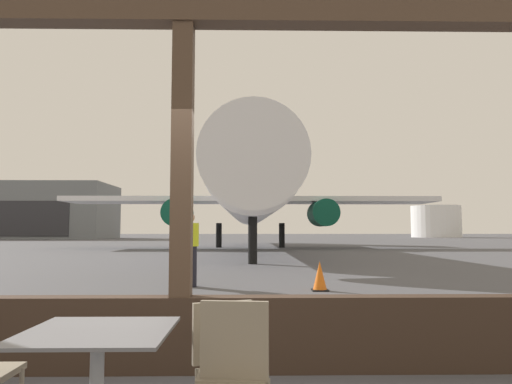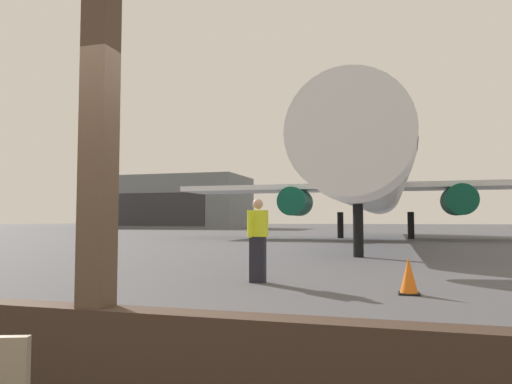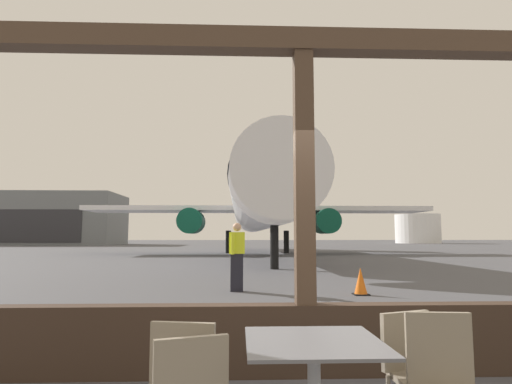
# 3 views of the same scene
# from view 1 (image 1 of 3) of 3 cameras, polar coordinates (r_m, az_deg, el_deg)

# --- Properties ---
(ground_plane) EXTENTS (220.00, 220.00, 0.00)m
(ground_plane) POSITION_cam_1_polar(r_m,az_deg,el_deg) (44.58, -1.82, -6.33)
(ground_plane) COLOR #4C4C51
(window_frame) EXTENTS (7.41, 0.24, 3.62)m
(window_frame) POSITION_cam_1_polar(r_m,az_deg,el_deg) (4.60, -9.05, -5.56)
(window_frame) COLOR #38281E
(window_frame) RESTS_ON ground
(dining_table) EXTENTS (0.83, 0.83, 0.76)m
(dining_table) POSITION_cam_1_polar(r_m,az_deg,el_deg) (3.04, -18.79, -21.20)
(dining_table) COLOR slate
(dining_table) RESTS_ON ground
(cafe_chair_window_left) EXTENTS (0.49, 0.49, 0.87)m
(cafe_chair_window_left) POSITION_cam_1_polar(r_m,az_deg,el_deg) (3.12, -3.48, -19.61)
(cafe_chair_window_left) COLOR gray
(cafe_chair_window_left) RESTS_ON ground
(cafe_chair_aisle_right) EXTENTS (0.43, 0.43, 0.92)m
(cafe_chair_aisle_right) POSITION_cam_1_polar(r_m,az_deg,el_deg) (2.81, -2.96, -21.05)
(cafe_chair_aisle_right) COLOR gray
(cafe_chair_aisle_right) RESTS_ON ground
(airplane) EXTENTS (26.97, 34.89, 10.82)m
(airplane) POSITION_cam_1_polar(r_m,az_deg,el_deg) (32.47, -0.65, -0.22)
(airplane) COLOR silver
(airplane) RESTS_ON ground
(ground_crew_worker) EXTENTS (0.40, 0.52, 1.74)m
(ground_crew_worker) POSITION_cam_1_polar(r_m,az_deg,el_deg) (11.31, -8.04, -6.78)
(ground_crew_worker) COLOR black
(ground_crew_worker) RESTS_ON ground
(traffic_cone) EXTENTS (0.36, 0.36, 0.65)m
(traffic_cone) POSITION_cam_1_polar(r_m,az_deg,el_deg) (10.62, 7.75, -10.15)
(traffic_cone) COLOR orange
(traffic_cone) RESTS_ON ground
(distant_hangar) EXTENTS (25.00, 12.82, 8.32)m
(distant_hangar) POSITION_cam_1_polar(r_m,az_deg,el_deg) (80.08, -25.97, -2.13)
(distant_hangar) COLOR slate
(distant_hangar) RESTS_ON ground
(fuel_storage_tank) EXTENTS (8.55, 8.55, 5.62)m
(fuel_storage_tank) POSITION_cam_1_polar(r_m,az_deg,el_deg) (89.88, 21.00, -3.37)
(fuel_storage_tank) COLOR white
(fuel_storage_tank) RESTS_ON ground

